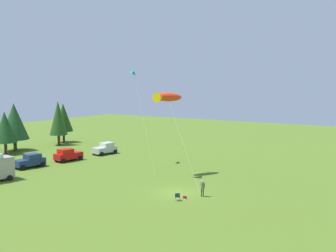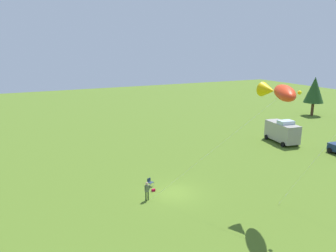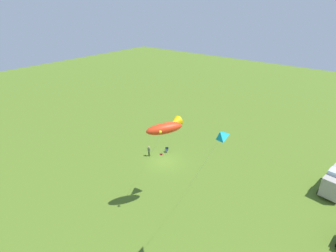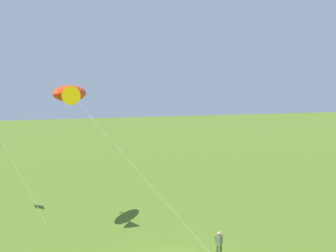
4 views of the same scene
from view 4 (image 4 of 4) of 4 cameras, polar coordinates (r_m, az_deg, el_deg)
name	(u,v)px [view 4 (image 4 of 4)]	position (r m, az deg, el deg)	size (l,w,h in m)	color
person_kite_flyer	(219,243)	(29.99, 6.25, -13.96)	(0.35, 0.54, 1.74)	#3D532A
kite_large_fish	(70,94)	(32.61, -11.83, 3.86)	(8.63, 10.01, 10.64)	red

